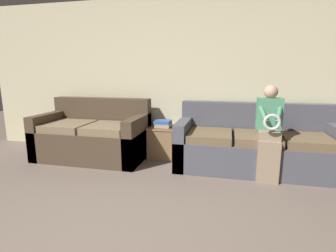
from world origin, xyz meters
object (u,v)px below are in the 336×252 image
(couch_main, at_px, (255,146))
(child_left_seated, at_px, (269,129))
(book_stack, at_px, (163,124))
(couch_side, at_px, (94,137))
(side_shelf, at_px, (163,141))

(couch_main, xyz_separation_m, child_left_seated, (0.11, -0.39, 0.34))
(couch_main, distance_m, child_left_seated, 0.53)
(couch_main, bearing_deg, book_stack, 171.59)
(couch_main, height_order, child_left_seated, child_left_seated)
(couch_main, bearing_deg, couch_side, -178.33)
(child_left_seated, bearing_deg, book_stack, 158.61)
(couch_main, height_order, side_shelf, couch_main)
(couch_side, relative_size, side_shelf, 3.30)
(couch_main, distance_m, book_stack, 1.45)
(couch_side, xyz_separation_m, child_left_seated, (2.62, -0.32, 0.32))
(couch_main, distance_m, side_shelf, 1.43)
(couch_main, relative_size, side_shelf, 4.31)
(couch_side, height_order, book_stack, couch_side)
(side_shelf, distance_m, book_stack, 0.29)
(couch_side, bearing_deg, book_stack, 14.49)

